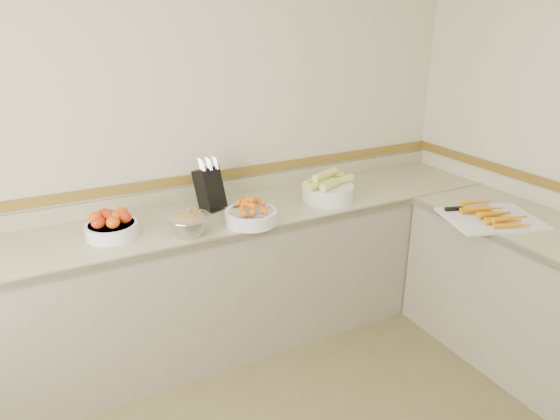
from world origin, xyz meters
name	(u,v)px	position (x,y,z in m)	size (l,w,h in m)	color
back_wall	(182,141)	(0.00, 2.00, 1.30)	(4.00, 4.00, 0.00)	beige
counter_back	(207,283)	(0.00, 1.68, 0.45)	(4.00, 0.65, 1.08)	tan
knife_block	(210,188)	(0.09, 1.80, 1.04)	(0.19, 0.21, 0.34)	black
tomato_bowl	(111,225)	(-0.53, 1.66, 0.96)	(0.29, 0.29, 0.14)	white
cherry_tomato_bowl	(251,214)	(0.22, 1.47, 0.95)	(0.31, 0.31, 0.17)	white
corn_bowl	(327,189)	(0.83, 1.59, 0.97)	(0.38, 0.34, 0.20)	white
rhubarb_bowl	(189,223)	(-0.15, 1.47, 0.97)	(0.24, 0.24, 0.14)	#B2B2BA
cutting_board	(491,216)	(1.51, 0.85, 0.92)	(0.63, 0.56, 0.08)	white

